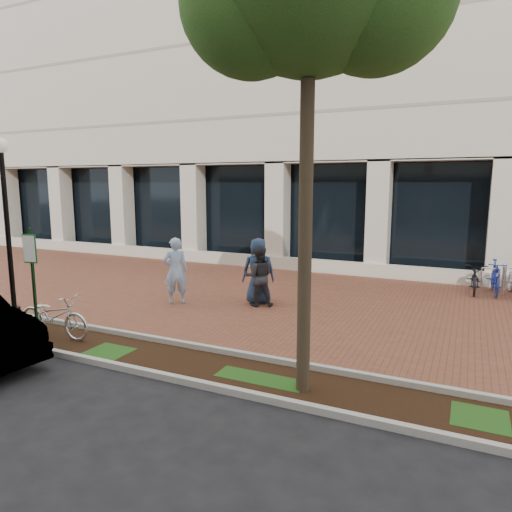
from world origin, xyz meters
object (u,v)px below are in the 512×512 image
at_px(parking_sign, 32,270).
at_px(bollard, 504,279).
at_px(locked_bicycle, 54,316).
at_px(pedestrian_right, 258,271).
at_px(pedestrian_mid, 259,276).
at_px(lamppost, 7,219).
at_px(pedestrian_left, 176,271).

height_order(parking_sign, bollard, parking_sign).
relative_size(locked_bicycle, bollard, 1.89).
distance_m(locked_bicycle, pedestrian_right, 5.42).
bearing_deg(pedestrian_right, pedestrian_mid, 88.03).
relative_size(lamppost, bollard, 4.42).
height_order(lamppost, pedestrian_mid, lamppost).
bearing_deg(locked_bicycle, lamppost, 70.93).
height_order(pedestrian_left, bollard, pedestrian_left).
bearing_deg(pedestrian_left, bollard, 173.95).
distance_m(pedestrian_left, bollard, 9.85).
bearing_deg(parking_sign, bollard, 34.04).
relative_size(lamppost, pedestrian_left, 2.35).
bearing_deg(pedestrian_mid, locked_bicycle, 29.25).
bearing_deg(pedestrian_right, locked_bicycle, 28.28).
bearing_deg(locked_bicycle, bollard, -50.19).
distance_m(lamppost, pedestrian_left, 4.41).
distance_m(pedestrian_right, bollard, 7.52).
bearing_deg(lamppost, pedestrian_mid, 35.89).
distance_m(pedestrian_left, pedestrian_mid, 2.37).
relative_size(pedestrian_left, pedestrian_mid, 1.12).
bearing_deg(pedestrian_left, lamppost, 9.08).
height_order(lamppost, locked_bicycle, lamppost).
distance_m(lamppost, pedestrian_mid, 6.55).
relative_size(parking_sign, pedestrian_mid, 1.46).
distance_m(parking_sign, lamppost, 2.31).
height_order(pedestrian_left, pedestrian_right, pedestrian_left).
xyz_separation_m(lamppost, locked_bicycle, (2.12, -0.62, -2.02)).
height_order(parking_sign, pedestrian_right, parking_sign).
relative_size(pedestrian_mid, pedestrian_right, 0.90).
xyz_separation_m(pedestrian_mid, pedestrian_right, (-0.13, 0.24, 0.10)).
bearing_deg(bollard, pedestrian_mid, -146.14).
xyz_separation_m(parking_sign, bollard, (9.48, 8.81, -1.05)).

